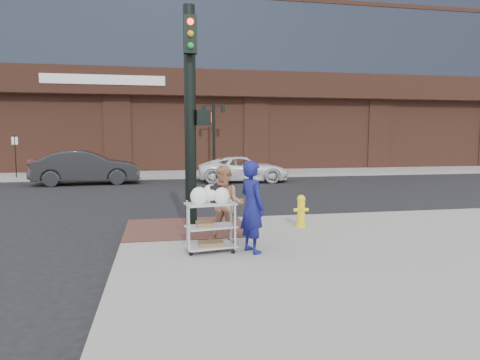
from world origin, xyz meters
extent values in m
plane|color=black|center=(0.00, 0.00, 0.00)|extent=(220.00, 220.00, 0.00)
cube|color=gray|center=(12.50, 32.00, 0.07)|extent=(65.00, 36.00, 0.15)
cube|color=#532B27|center=(-0.60, 0.90, 0.16)|extent=(2.80, 2.40, 0.01)
cube|color=brown|center=(5.00, 31.00, 14.15)|extent=(42.00, 26.00, 28.00)
cylinder|color=black|center=(2.00, 16.00, 2.15)|extent=(0.16, 0.16, 4.00)
cube|color=black|center=(2.00, 16.00, 4.05)|extent=(1.20, 0.06, 0.06)
cube|color=black|center=(1.45, 16.00, 3.85)|extent=(0.22, 0.22, 0.35)
cube|color=black|center=(2.55, 16.00, 3.85)|extent=(0.22, 0.22, 0.35)
cylinder|color=black|center=(-8.50, 15.00, 1.25)|extent=(0.05, 0.05, 2.20)
cylinder|color=black|center=(-0.50, 0.80, 2.65)|extent=(0.26, 0.26, 5.00)
cube|color=black|center=(-0.20, 0.80, 2.70)|extent=(0.32, 0.28, 0.34)
cube|color=#FF260C|center=(-0.04, 0.80, 2.70)|extent=(0.02, 0.18, 0.22)
cube|color=black|center=(-0.50, 0.52, 4.45)|extent=(0.28, 0.18, 0.80)
imported|color=navy|center=(0.44, -1.42, 1.00)|extent=(0.61, 0.72, 1.69)
imported|color=tan|center=(0.07, -0.65, 0.92)|extent=(0.90, 0.79, 1.55)
imported|color=black|center=(-4.59, 12.32, 0.81)|extent=(5.03, 2.14, 1.61)
imported|color=white|center=(2.99, 11.98, 0.63)|extent=(4.74, 2.57, 1.26)
cube|color=#AEAEB4|center=(-0.30, -1.27, 1.05)|extent=(0.96, 0.65, 0.03)
cube|color=#AEAEB4|center=(-0.30, -1.27, 0.62)|extent=(0.96, 0.65, 0.03)
cube|color=#AEAEB4|center=(-0.30, -1.27, 0.26)|extent=(0.96, 0.65, 0.03)
cube|color=black|center=(-0.20, -1.22, 1.21)|extent=(0.22, 0.14, 0.32)
cube|color=brown|center=(-0.42, -1.27, 0.67)|extent=(0.30, 0.34, 0.08)
cube|color=brown|center=(-0.30, -1.27, 0.31)|extent=(0.45, 0.36, 0.07)
cylinder|color=yellow|center=(2.06, 0.54, 0.19)|extent=(0.25, 0.25, 0.07)
cylinder|color=yellow|center=(2.06, 0.54, 0.51)|extent=(0.18, 0.18, 0.55)
sphere|color=yellow|center=(2.06, 0.54, 0.81)|extent=(0.20, 0.20, 0.20)
cylinder|color=yellow|center=(2.06, 0.54, 0.55)|extent=(0.36, 0.08, 0.08)
cube|color=#A31227|center=(-7.80, 15.23, 0.60)|extent=(0.45, 0.42, 0.90)
cube|color=yellow|center=(-5.58, 15.11, 0.64)|extent=(0.46, 0.43, 0.99)
cube|color=#171A95|center=(-4.59, 15.68, 0.62)|extent=(0.48, 0.46, 0.93)
camera|label=1|loc=(-1.23, -8.96, 2.28)|focal=32.00mm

